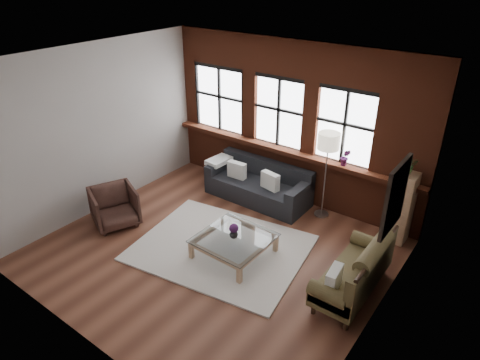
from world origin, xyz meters
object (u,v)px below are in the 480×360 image
Objects in this scene: drawer_chest at (400,207)px; floor_lamp at (326,172)px; armchair at (115,207)px; vintage_settee at (353,269)px; vase at (234,234)px; dark_sofa at (258,182)px; coffee_table at (234,247)px.

floor_lamp is at bearing -177.35° from drawer_chest.
vintage_settee is at bearing -54.76° from armchair.
floor_lamp reaches higher than vase.
dark_sofa is at bearing -173.72° from drawer_chest.
vase is at bearing -133.53° from drawer_chest.
armchair is 0.43× the size of floor_lamp.
dark_sofa is at bearing -169.98° from floor_lamp.
coffee_table is at bearing -90.00° from vase.
coffee_table is (-1.95, -0.33, -0.27)m from vintage_settee.
vase is 2.93m from drawer_chest.
vintage_settee is 4.42m from armchair.
armchair is 5.22× the size of vase.
dark_sofa reaches higher than armchair.
floor_lamp is (-1.41, -0.07, 0.28)m from drawer_chest.
vase is (0.76, -1.81, 0.05)m from dark_sofa.
dark_sofa is 1.98m from coffee_table.
drawer_chest is 1.44m from floor_lamp.
dark_sofa is 2.86m from armchair.
vintage_settee is 1.97m from vase.
coffee_table is (2.38, 0.54, -0.19)m from armchair.
floor_lamp reaches higher than armchair.
armchair reaches higher than vase.
coffee_table is at bearing -170.41° from vintage_settee.
vintage_settee reaches higher than coffee_table.
armchair is (-1.62, -2.35, -0.02)m from dark_sofa.
vase is 2.19m from floor_lamp.
drawer_chest reaches higher than vase.
coffee_table is at bearing -53.37° from armchair.
coffee_table is 2.26m from floor_lamp.
vintage_settee reaches higher than vase.
vintage_settee is 10.88× the size of vase.
floor_lamp is at bearing -25.09° from armchair.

